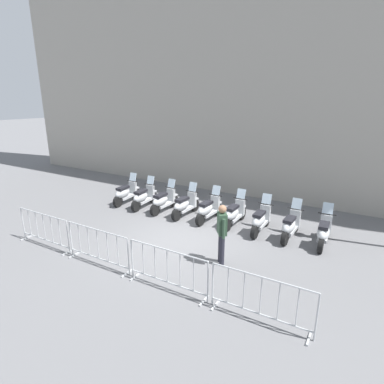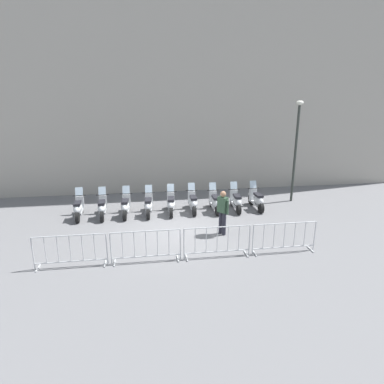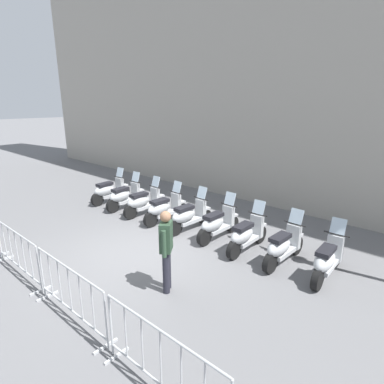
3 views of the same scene
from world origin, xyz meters
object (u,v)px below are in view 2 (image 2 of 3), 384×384
Objects in this scene: motorcycle_5 at (193,202)px; officer_near_row_end at (223,210)px; barrier_segment_1 at (146,246)px; street_lamp at (296,141)px; motorcycle_2 at (126,206)px; motorcycle_4 at (171,204)px; motorcycle_3 at (149,205)px; motorcycle_8 at (257,200)px; motorcycle_1 at (102,207)px; barrier_segment_2 at (217,242)px; motorcycle_6 at (215,202)px; barrier_segment_3 at (284,238)px; motorcycle_0 at (79,208)px; barrier_segment_0 at (70,251)px; motorcycle_7 at (236,201)px.

motorcycle_5 is 0.99× the size of officer_near_row_end.
barrier_segment_1 is 0.44× the size of street_lamp.
motorcycle_2 and motorcycle_4 have the same top height.
motorcycle_3 is 5.04m from motorcycle_8.
motorcycle_2 and motorcycle_8 have the same top height.
motorcycle_1 is 0.78× the size of barrier_segment_2.
motorcycle_4 and motorcycle_6 have the same top height.
barrier_segment_1 is at bearing -137.09° from officer_near_row_end.
motorcycle_2 is at bearing -167.88° from motorcycle_8.
motorcycle_3 and motorcycle_4 have the same top height.
barrier_segment_3 is (6.24, -3.13, 0.07)m from motorcycle_2.
motorcycle_0 is 8.65m from barrier_segment_3.
motorcycle_5 is 0.79× the size of barrier_segment_3.
officer_near_row_end reaches higher than motorcycle_2.
barrier_segment_3 is (2.30, -3.94, 0.07)m from motorcycle_6.
street_lamp is at bearing 50.45° from officer_near_row_end.
motorcycle_3 is 2.02m from motorcycle_5.
motorcycle_2 is at bearing 153.39° from barrier_segment_3.
motorcycle_5 is (4.90, 1.10, 0.00)m from motorcycle_0.
motorcycle_0 is 0.99× the size of motorcycle_3.
street_lamp is (6.13, 6.73, 2.51)m from barrier_segment_1.
barrier_segment_1 is at bearing -93.14° from motorcycle_4.
barrier_segment_1 is 1.00× the size of barrier_segment_3.
barrier_segment_3 is (4.28, -3.57, 0.07)m from motorcycle_4.
motorcycle_1 is at bearing -168.12° from motorcycle_6.
street_lamp reaches higher than motorcycle_6.
street_lamp is at bearing 20.71° from motorcycle_4.
motorcycle_8 is at bearing 11.84° from motorcycle_4.
barrier_segment_3 is (6.79, 1.40, 0.00)m from barrier_segment_0.
motorcycle_3 is 0.35× the size of street_lamp.
motorcycle_5 is 6.29m from barrier_segment_0.
barrier_segment_2 is (3.98, -3.59, 0.07)m from motorcycle_2.
barrier_segment_0 is (-0.55, -4.53, 0.07)m from motorcycle_2.
motorcycle_8 is (4.92, 1.07, 0.00)m from motorcycle_3.
motorcycle_5 reaches higher than barrier_segment_3.
motorcycle_1 is 0.34× the size of street_lamp.
motorcycle_4 is (3.93, 0.83, 0.00)m from motorcycle_0.
barrier_segment_0 is at bearing -134.59° from motorcycle_7.
motorcycle_0 is at bearing 151.67° from barrier_segment_2.
officer_near_row_end reaches higher than motorcycle_7.
motorcycle_6 is at bearing 65.40° from barrier_segment_1.
barrier_segment_1 is at bearing -104.37° from motorcycle_5.
motorcycle_5 is 2.01m from motorcycle_7.
motorcycle_2 is 1.00m from motorcycle_3.
barrier_segment_3 is at bearing -49.27° from motorcycle_5.
motorcycle_0 is at bearing -162.71° from street_lamp.
motorcycle_3 is 1.00× the size of officer_near_row_end.
motorcycle_5 is 5.06m from barrier_segment_3.
motorcycle_2 is 8.68m from street_lamp.
motorcycle_6 is (3.95, 0.81, 0.00)m from motorcycle_2.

